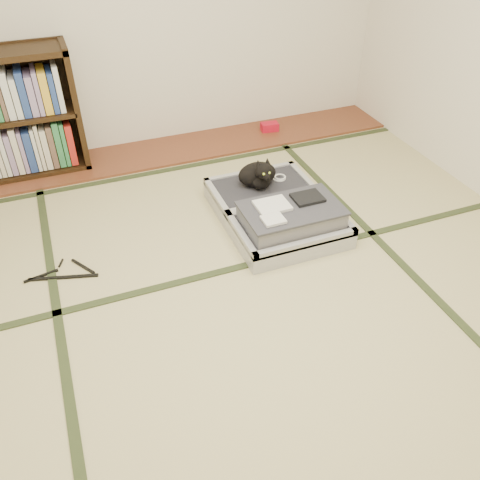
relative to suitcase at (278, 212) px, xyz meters
name	(u,v)px	position (x,y,z in m)	size (l,w,h in m)	color
floor	(255,315)	(-0.47, -0.73, -0.10)	(4.50, 4.50, 0.00)	#C1BB80
wood_strip	(163,152)	(-0.47, 1.27, -0.09)	(4.00, 0.50, 0.02)	brown
red_item	(270,127)	(0.52, 1.30, -0.04)	(0.15, 0.09, 0.07)	red
room_shell	(262,36)	(-0.47, -0.73, 1.36)	(4.50, 4.50, 4.50)	white
tatami_borders	(224,260)	(-0.47, -0.23, -0.09)	(4.00, 4.50, 0.01)	#2D381E
suitcase	(278,212)	(0.00, 0.00, 0.00)	(0.70, 0.94, 0.28)	#B2B2B7
cat	(259,175)	(-0.02, 0.29, 0.13)	(0.31, 0.31, 0.25)	black
cable_coil	(280,178)	(0.16, 0.33, 0.05)	(0.10, 0.10, 0.02)	white
hanger	(63,274)	(-1.40, -0.01, -0.09)	(0.42, 0.24, 0.01)	black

